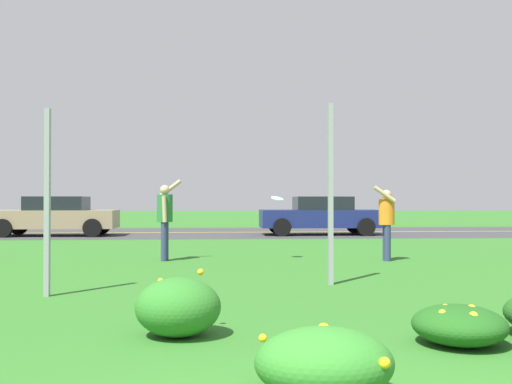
{
  "coord_description": "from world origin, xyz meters",
  "views": [
    {
      "loc": [
        -0.78,
        -2.77,
        1.32
      ],
      "look_at": [
        0.05,
        8.85,
        1.48
      ],
      "focal_mm": 42.98,
      "sensor_mm": 36.0,
      "label": 1
    }
  ],
  "objects_px": {
    "sign_post_by_roadside": "(331,194)",
    "person_thrower_green_shirt": "(165,215)",
    "car_tan_center_right": "(55,216)",
    "frisbee_pale_blue": "(277,199)",
    "car_navy_center_left": "(321,215)",
    "sign_post_near_path": "(47,202)",
    "person_catcher_orange_shirt": "(386,218)"
  },
  "relations": [
    {
      "from": "person_catcher_orange_shirt",
      "to": "frisbee_pale_blue",
      "type": "height_order",
      "value": "person_catcher_orange_shirt"
    },
    {
      "from": "sign_post_near_path",
      "to": "frisbee_pale_blue",
      "type": "height_order",
      "value": "sign_post_near_path"
    },
    {
      "from": "sign_post_near_path",
      "to": "person_catcher_orange_shirt",
      "type": "height_order",
      "value": "sign_post_near_path"
    },
    {
      "from": "frisbee_pale_blue",
      "to": "car_navy_center_left",
      "type": "xyz_separation_m",
      "value": [
        2.66,
        9.46,
        -0.61
      ]
    },
    {
      "from": "sign_post_near_path",
      "to": "car_navy_center_left",
      "type": "xyz_separation_m",
      "value": [
        6.37,
        14.36,
        -0.55
      ]
    },
    {
      "from": "frisbee_pale_blue",
      "to": "car_tan_center_right",
      "type": "bearing_deg",
      "value": 127.32
    },
    {
      "from": "car_navy_center_left",
      "to": "person_catcher_orange_shirt",
      "type": "bearing_deg",
      "value": -91.8
    },
    {
      "from": "person_thrower_green_shirt",
      "to": "frisbee_pale_blue",
      "type": "xyz_separation_m",
      "value": [
        2.47,
        0.07,
        0.36
      ]
    },
    {
      "from": "sign_post_by_roadside",
      "to": "car_navy_center_left",
      "type": "height_order",
      "value": "sign_post_by_roadside"
    },
    {
      "from": "person_catcher_orange_shirt",
      "to": "car_navy_center_left",
      "type": "distance_m",
      "value": 9.88
    },
    {
      "from": "frisbee_pale_blue",
      "to": "car_tan_center_right",
      "type": "relative_size",
      "value": 0.07
    },
    {
      "from": "car_navy_center_left",
      "to": "frisbee_pale_blue",
      "type": "bearing_deg",
      "value": -105.7
    },
    {
      "from": "person_thrower_green_shirt",
      "to": "person_catcher_orange_shirt",
      "type": "bearing_deg",
      "value": -4.15
    },
    {
      "from": "sign_post_by_roadside",
      "to": "person_thrower_green_shirt",
      "type": "relative_size",
      "value": 1.6
    },
    {
      "from": "sign_post_by_roadside",
      "to": "frisbee_pale_blue",
      "type": "xyz_separation_m",
      "value": [
        -0.41,
        4.03,
        -0.07
      ]
    },
    {
      "from": "sign_post_near_path",
      "to": "person_catcher_orange_shirt",
      "type": "relative_size",
      "value": 1.58
    },
    {
      "from": "sign_post_by_roadside",
      "to": "frisbee_pale_blue",
      "type": "height_order",
      "value": "sign_post_by_roadside"
    },
    {
      "from": "sign_post_by_roadside",
      "to": "car_navy_center_left",
      "type": "relative_size",
      "value": 0.63
    },
    {
      "from": "sign_post_by_roadside",
      "to": "person_catcher_orange_shirt",
      "type": "height_order",
      "value": "sign_post_by_roadside"
    },
    {
      "from": "person_catcher_orange_shirt",
      "to": "frisbee_pale_blue",
      "type": "xyz_separation_m",
      "value": [
        -2.35,
        0.42,
        0.43
      ]
    },
    {
      "from": "person_thrower_green_shirt",
      "to": "frisbee_pale_blue",
      "type": "relative_size",
      "value": 6.09
    },
    {
      "from": "sign_post_near_path",
      "to": "person_catcher_orange_shirt",
      "type": "xyz_separation_m",
      "value": [
        6.06,
        4.49,
        -0.37
      ]
    },
    {
      "from": "sign_post_near_path",
      "to": "car_navy_center_left",
      "type": "height_order",
      "value": "sign_post_near_path"
    },
    {
      "from": "sign_post_near_path",
      "to": "person_thrower_green_shirt",
      "type": "distance_m",
      "value": 5.0
    },
    {
      "from": "person_catcher_orange_shirt",
      "to": "car_navy_center_left",
      "type": "height_order",
      "value": "person_catcher_orange_shirt"
    },
    {
      "from": "person_catcher_orange_shirt",
      "to": "car_tan_center_right",
      "type": "xyz_separation_m",
      "value": [
        -9.56,
        9.88,
        -0.18
      ]
    },
    {
      "from": "person_catcher_orange_shirt",
      "to": "frisbee_pale_blue",
      "type": "relative_size",
      "value": 5.59
    },
    {
      "from": "sign_post_by_roadside",
      "to": "car_tan_center_right",
      "type": "distance_m",
      "value": 15.51
    },
    {
      "from": "sign_post_near_path",
      "to": "car_tan_center_right",
      "type": "bearing_deg",
      "value": 103.71
    },
    {
      "from": "sign_post_by_roadside",
      "to": "car_tan_center_right",
      "type": "relative_size",
      "value": 0.63
    },
    {
      "from": "sign_post_by_roadside",
      "to": "person_thrower_green_shirt",
      "type": "xyz_separation_m",
      "value": [
        -2.88,
        3.96,
        -0.43
      ]
    },
    {
      "from": "person_thrower_green_shirt",
      "to": "car_tan_center_right",
      "type": "relative_size",
      "value": 0.4
    }
  ]
}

